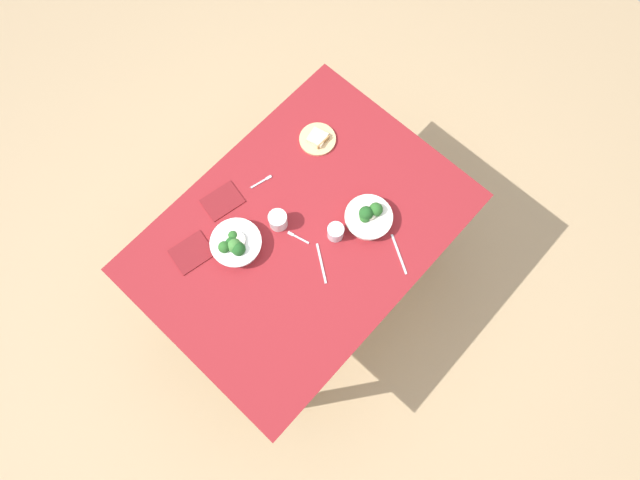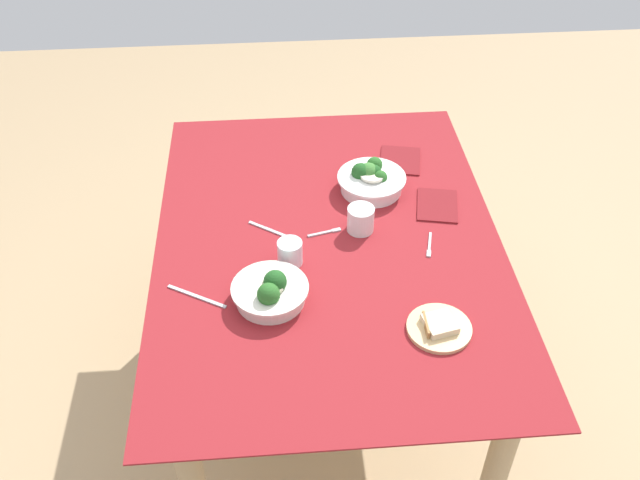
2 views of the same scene
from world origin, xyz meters
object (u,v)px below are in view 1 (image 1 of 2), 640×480
Objects in this scene: broccoli_bowl_far at (236,244)px; water_glass_center at (278,220)px; water_glass_side at (336,232)px; napkin_folded_lower at (222,201)px; bread_side_plate at (318,139)px; broccoli_bowl_near at (369,217)px; table_knife_left at (321,263)px; table_knife_right at (399,254)px; fork_by_near_bowl at (297,237)px; fork_by_far_bowl at (262,181)px; napkin_folded_upper at (192,253)px.

broccoli_bowl_far is 0.21m from water_glass_center.
broccoli_bowl_far is at bearing 140.04° from water_glass_side.
bread_side_plate is at bearing -11.39° from napkin_folded_lower.
broccoli_bowl_near is 1.16× the size of table_knife_left.
water_glass_center reaches higher than table_knife_right.
table_knife_left is at bearing -162.42° from water_glass_side.
water_glass_side is 0.71× the size of fork_by_near_bowl.
broccoli_bowl_far is at bearing 163.77° from water_glass_center.
fork_by_near_bowl is at bearing 29.36° from table_knife_left.
bread_side_plate is 0.50m from fork_by_near_bowl.
napkin_folded_lower is (-0.23, 0.49, -0.03)m from water_glass_side.
table_knife_right is at bearing -62.80° from fork_by_far_bowl.
water_glass_side is 0.45× the size of napkin_folded_upper.
table_knife_left is at bearing -80.47° from napkin_folded_lower.
fork_by_far_bowl is 0.71m from table_knife_right.
broccoli_bowl_near is 0.40m from water_glass_center.
water_glass_center is 0.28m from napkin_folded_lower.
water_glass_center is 0.76× the size of fork_by_far_bowl.
napkin_folded_upper is at bearing 37.53° from fork_by_near_bowl.
napkin_folded_upper is at bearing -107.41° from table_knife_right.
broccoli_bowl_near is 0.80m from napkin_folded_upper.
table_knife_left is (-0.29, 0.02, -0.03)m from broccoli_bowl_near.
water_glass_center reaches higher than water_glass_side.
napkin_folded_lower is (-0.19, 0.06, 0.00)m from fork_by_far_bowl.
napkin_folded_upper and napkin_folded_lower have the same top height.
table_knife_left is (-0.43, -0.42, -0.01)m from bread_side_plate.
water_glass_side reaches higher than table_knife_left.
napkin_folded_upper is (-0.61, 0.67, 0.00)m from table_knife_right.
napkin_folded_lower is (-0.09, 0.53, 0.00)m from table_knife_left.
napkin_folded_upper reaches higher than table_knife_right.
water_glass_center reaches higher than napkin_folded_upper.
bread_side_plate is 1.58× the size of fork_by_far_bowl.
water_glass_side is at bearing -70.82° from fork_by_far_bowl.
broccoli_bowl_near is 0.29m from table_knife_left.
broccoli_bowl_near reaches higher than water_glass_side.
broccoli_bowl_far is at bearing -39.23° from napkin_folded_upper.
napkin_folded_upper is (-0.45, -0.01, 0.00)m from fork_by_far_bowl.
water_glass_center is 0.26m from water_glass_side.
broccoli_bowl_far is 0.33m from fork_by_far_bowl.
broccoli_bowl_far is 1.35× the size of napkin_folded_upper.
water_glass_center is 0.49× the size of napkin_folded_lower.
table_knife_right is at bearing -104.98° from bread_side_plate.
water_glass_center is (-0.28, 0.28, 0.00)m from broccoli_bowl_near.
broccoli_bowl_far is 2.06× the size of fork_by_far_bowl.
table_knife_right is at bearing -95.21° from table_knife_left.
table_knife_left is at bearing -58.91° from broccoli_bowl_far.
napkin_folded_upper is at bearing 143.95° from broccoli_bowl_near.
fork_by_near_bowl is at bearing -116.92° from table_knife_right.
water_glass_center is 0.27m from table_knife_left.
bread_side_plate reaches higher than napkin_folded_upper.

